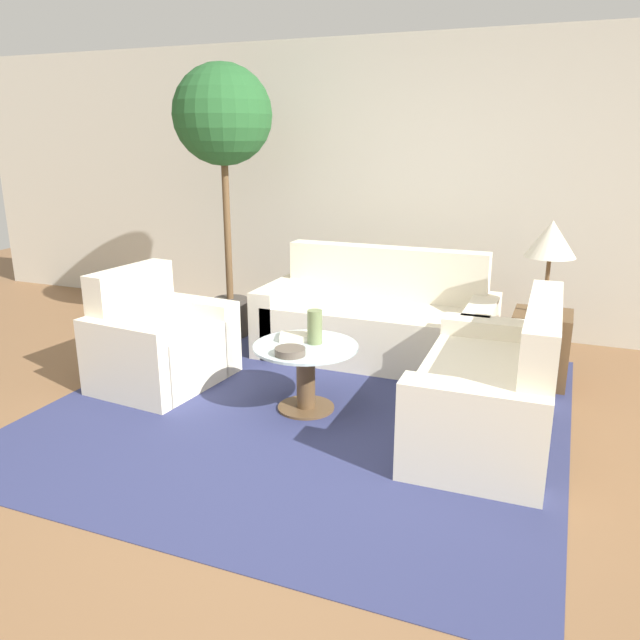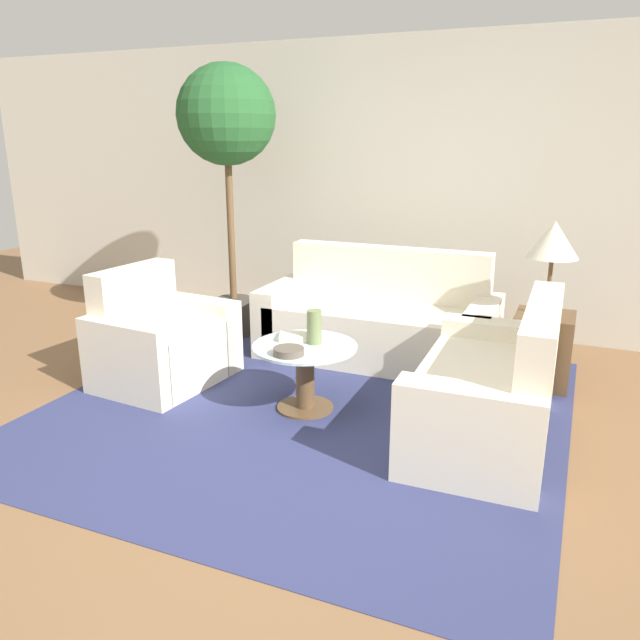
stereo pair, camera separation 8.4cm
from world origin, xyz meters
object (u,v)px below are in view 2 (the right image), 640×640
(armchair, at_px, (159,344))
(book_stack, at_px, (295,337))
(sofa_main, at_px, (379,323))
(vase, at_px, (314,327))
(table_lamp, at_px, (554,242))
(potted_plant, at_px, (227,127))
(coffee_table, at_px, (305,368))
(bowl, at_px, (289,351))
(loveseat, at_px, (496,395))

(armchair, bearing_deg, book_stack, -83.69)
(sofa_main, distance_m, vase, 1.16)
(table_lamp, bearing_deg, armchair, -158.52)
(sofa_main, xyz_separation_m, potted_plant, (-1.39, 0.04, 1.53))
(potted_plant, xyz_separation_m, book_stack, (1.15, -1.15, -1.34))
(table_lamp, bearing_deg, vase, -143.18)
(vase, bearing_deg, armchair, -179.63)
(coffee_table, xyz_separation_m, table_lamp, (1.40, 1.08, 0.76))
(sofa_main, relative_size, table_lamp, 2.83)
(bowl, distance_m, book_stack, 0.30)
(potted_plant, bearing_deg, vase, -41.79)
(sofa_main, xyz_separation_m, coffee_table, (-0.13, -1.19, 0.00))
(armchair, xyz_separation_m, coffee_table, (1.20, -0.05, 0.01))
(coffee_table, xyz_separation_m, bowl, (-0.02, -0.21, 0.18))
(potted_plant, xyz_separation_m, bowl, (1.24, -1.43, -1.34))
(armchair, xyz_separation_m, potted_plant, (-0.05, 1.17, 1.53))
(potted_plant, xyz_separation_m, vase, (1.30, -1.16, -1.25))
(coffee_table, relative_size, potted_plant, 0.29)
(armchair, relative_size, bowl, 5.18)
(sofa_main, distance_m, potted_plant, 2.06)
(loveseat, bearing_deg, coffee_table, -88.15)
(vase, bearing_deg, loveseat, -0.08)
(potted_plant, height_order, book_stack, potted_plant)
(armchair, relative_size, coffee_table, 1.44)
(armchair, xyz_separation_m, vase, (1.24, 0.01, 0.28))
(armchair, height_order, bowl, armchair)
(armchair, bearing_deg, table_lamp, -63.25)
(loveseat, height_order, book_stack, loveseat)
(armchair, bearing_deg, coffee_table, -87.23)
(sofa_main, height_order, coffee_table, sofa_main)
(armchair, relative_size, loveseat, 0.69)
(sofa_main, bearing_deg, vase, -94.47)
(coffee_table, bearing_deg, book_stack, 146.19)
(potted_plant, bearing_deg, book_stack, -44.95)
(potted_plant, distance_m, bowl, 2.32)
(loveseat, height_order, bowl, loveseat)
(table_lamp, relative_size, potted_plant, 0.28)
(sofa_main, xyz_separation_m, book_stack, (-0.24, -1.11, 0.19))
(armchair, xyz_separation_m, loveseat, (2.42, 0.01, 0.00))
(loveseat, relative_size, table_lamp, 2.18)
(vase, bearing_deg, sofa_main, 85.53)
(vase, bearing_deg, potted_plant, 138.21)
(sofa_main, height_order, table_lamp, table_lamp)
(bowl, bearing_deg, armchair, 167.62)
(coffee_table, xyz_separation_m, book_stack, (-0.11, 0.07, 0.18))
(vase, xyz_separation_m, book_stack, (-0.15, 0.01, -0.09))
(bowl, height_order, book_stack, bowl)
(sofa_main, bearing_deg, armchair, -139.61)
(sofa_main, xyz_separation_m, bowl, (-0.14, -1.39, 0.19))
(coffee_table, bearing_deg, bowl, -94.20)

